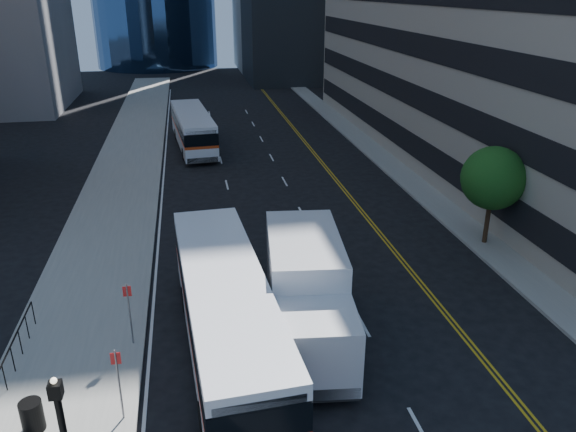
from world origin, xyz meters
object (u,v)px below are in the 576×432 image
object	(u,v)px
box_truck	(307,293)
trash_can	(32,416)
street_tree	(493,178)
bus_rear	(193,128)
bus_front	(226,312)

from	to	relation	value
box_truck	trash_can	size ratio (longest dim) A/B	8.16
street_tree	box_truck	world-z (taller)	street_tree
bus_rear	box_truck	xyz separation A→B (m)	(3.55, -28.75, 0.35)
bus_rear	box_truck	size ratio (longest dim) A/B	1.46
bus_front	box_truck	bearing A→B (deg)	4.34
box_truck	trash_can	world-z (taller)	box_truck
street_tree	bus_front	size ratio (longest dim) A/B	0.40
bus_front	street_tree	bearing A→B (deg)	23.08
bus_front	trash_can	world-z (taller)	bus_front
bus_front	box_truck	world-z (taller)	box_truck
bus_rear	box_truck	distance (m)	28.97
bus_front	bus_rear	world-z (taller)	bus_front
street_tree	bus_front	bearing A→B (deg)	-153.16
street_tree	trash_can	distance (m)	22.57
box_truck	trash_can	distance (m)	9.78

